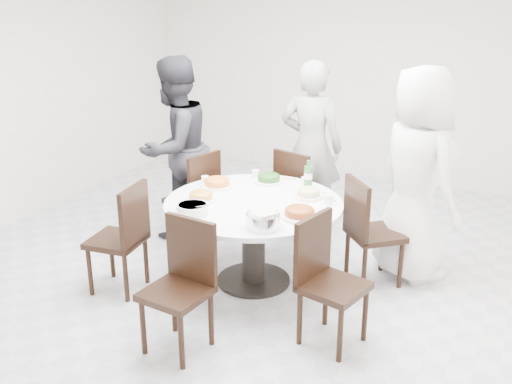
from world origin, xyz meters
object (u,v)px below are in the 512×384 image
at_px(chair_s, 176,290).
at_px(chair_se, 334,284).
at_px(dining_table, 254,242).
at_px(diner_left, 175,148).
at_px(chair_ne, 375,231).
at_px(soup_bowl, 192,209).
at_px(beverage_bottle, 308,174).
at_px(chair_sw, 116,238).
at_px(chair_n, 302,194).
at_px(rice_bowl, 263,221).
at_px(chair_nw, 191,197).
at_px(diner_middle, 311,147).
at_px(diner_right, 417,175).

bearing_deg(chair_s, chair_se, 36.27).
bearing_deg(dining_table, diner_left, 150.97).
bearing_deg(chair_ne, chair_se, 137.09).
height_order(soup_bowl, beverage_bottle, beverage_bottle).
relative_size(chair_sw, beverage_bottle, 3.79).
xyz_separation_m(chair_sw, chair_s, (0.93, -0.55, 0.00)).
bearing_deg(diner_left, chair_n, 117.06).
relative_size(chair_sw, diner_left, 0.52).
xyz_separation_m(rice_bowl, soup_bowl, (-0.62, 0.02, -0.02)).
height_order(rice_bowl, beverage_bottle, beverage_bottle).
relative_size(diner_left, soup_bowl, 7.13).
bearing_deg(beverage_bottle, chair_sw, -138.31).
height_order(chair_n, chair_nw, same).
xyz_separation_m(chair_nw, chair_se, (1.83, -1.10, 0.00)).
relative_size(chair_n, soup_bowl, 3.72).
height_order(dining_table, diner_left, diner_left).
bearing_deg(diner_middle, diner_right, 149.21).
xyz_separation_m(chair_sw, soup_bowl, (0.66, 0.15, 0.31)).
bearing_deg(chair_s, chair_n, 94.09).
distance_m(chair_s, diner_left, 2.16).
distance_m(chair_nw, chair_se, 2.14).
distance_m(chair_se, soup_bowl, 1.28).
xyz_separation_m(chair_ne, beverage_bottle, (-0.65, 0.09, 0.40)).
xyz_separation_m(diner_left, soup_bowl, (0.85, -1.10, -0.12)).
height_order(chair_ne, chair_nw, same).
bearing_deg(chair_nw, chair_sw, 11.10).
height_order(chair_se, diner_middle, diner_middle).
relative_size(chair_nw, rice_bowl, 3.69).
relative_size(chair_ne, chair_n, 1.00).
bearing_deg(chair_nw, chair_ne, 102.75).
distance_m(chair_n, diner_left, 1.36).
bearing_deg(beverage_bottle, diner_right, 12.17).
relative_size(chair_n, beverage_bottle, 3.79).
bearing_deg(beverage_bottle, rice_bowl, -89.42).
xyz_separation_m(chair_sw, chair_se, (1.90, 0.00, 0.00)).
xyz_separation_m(chair_n, chair_s, (-0.10, -2.20, 0.00)).
bearing_deg(chair_n, chair_nw, 45.95).
height_order(chair_nw, diner_middle, diner_middle).
height_order(chair_ne, chair_s, same).
bearing_deg(chair_n, diner_left, 34.61).
relative_size(dining_table, chair_ne, 1.58).
distance_m(diner_right, beverage_bottle, 0.93).
height_order(diner_right, diner_left, diner_right).
xyz_separation_m(chair_s, soup_bowl, (-0.27, 0.70, 0.31)).
relative_size(chair_n, chair_se, 1.00).
xyz_separation_m(diner_right, beverage_bottle, (-0.91, -0.20, -0.06)).
relative_size(chair_s, chair_se, 1.00).
bearing_deg(diner_middle, chair_sw, 60.08).
relative_size(chair_n, chair_nw, 1.00).
bearing_deg(diner_middle, dining_table, 86.59).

